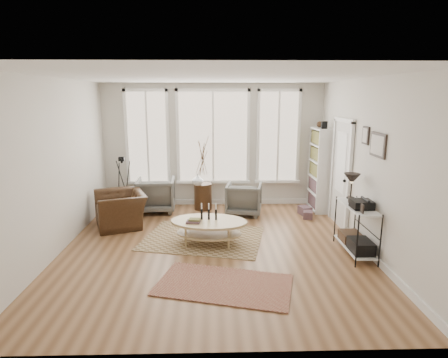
{
  "coord_description": "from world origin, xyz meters",
  "views": [
    {
      "loc": [
        0.02,
        -6.14,
        2.59
      ],
      "look_at": [
        0.2,
        0.6,
        1.1
      ],
      "focal_mm": 30.0,
      "sensor_mm": 36.0,
      "label": 1
    }
  ],
  "objects_px": {
    "bookcase": "(319,169)",
    "accent_chair": "(121,209)",
    "coffee_table": "(208,226)",
    "low_shelf": "(356,224)",
    "side_table": "(203,175)",
    "armchair_right": "(244,199)",
    "armchair_left": "(156,195)"
  },
  "relations": [
    {
      "from": "bookcase",
      "to": "accent_chair",
      "type": "distance_m",
      "value": 4.48
    },
    {
      "from": "coffee_table",
      "to": "low_shelf",
      "type": "bearing_deg",
      "value": -11.32
    },
    {
      "from": "accent_chair",
      "to": "side_table",
      "type": "bearing_deg",
      "value": 102.42
    },
    {
      "from": "bookcase",
      "to": "accent_chair",
      "type": "height_order",
      "value": "bookcase"
    },
    {
      "from": "bookcase",
      "to": "armchair_right",
      "type": "distance_m",
      "value": 1.88
    },
    {
      "from": "bookcase",
      "to": "coffee_table",
      "type": "distance_m",
      "value": 3.3
    },
    {
      "from": "accent_chair",
      "to": "bookcase",
      "type": "bearing_deg",
      "value": 81.88
    },
    {
      "from": "accent_chair",
      "to": "armchair_right",
      "type": "bearing_deg",
      "value": 84.13
    },
    {
      "from": "coffee_table",
      "to": "armchair_left",
      "type": "distance_m",
      "value": 2.34
    },
    {
      "from": "low_shelf",
      "to": "armchair_right",
      "type": "distance_m",
      "value": 2.8
    },
    {
      "from": "armchair_left",
      "to": "side_table",
      "type": "relative_size",
      "value": 0.5
    },
    {
      "from": "low_shelf",
      "to": "accent_chair",
      "type": "xyz_separation_m",
      "value": [
        -4.27,
        1.51,
        -0.16
      ]
    },
    {
      "from": "coffee_table",
      "to": "bookcase",
      "type": "bearing_deg",
      "value": 38.74
    },
    {
      "from": "low_shelf",
      "to": "armchair_right",
      "type": "relative_size",
      "value": 1.67
    },
    {
      "from": "armchair_left",
      "to": "side_table",
      "type": "distance_m",
      "value": 1.16
    },
    {
      "from": "bookcase",
      "to": "low_shelf",
      "type": "height_order",
      "value": "bookcase"
    },
    {
      "from": "armchair_left",
      "to": "accent_chair",
      "type": "height_order",
      "value": "armchair_left"
    },
    {
      "from": "coffee_table",
      "to": "accent_chair",
      "type": "distance_m",
      "value": 2.07
    },
    {
      "from": "armchair_left",
      "to": "accent_chair",
      "type": "bearing_deg",
      "value": 55.54
    },
    {
      "from": "low_shelf",
      "to": "side_table",
      "type": "xyz_separation_m",
      "value": [
        -2.62,
        2.61,
        0.31
      ]
    },
    {
      "from": "side_table",
      "to": "bookcase",
      "type": "bearing_deg",
      "value": -1.9
    },
    {
      "from": "side_table",
      "to": "accent_chair",
      "type": "height_order",
      "value": "side_table"
    },
    {
      "from": "coffee_table",
      "to": "armchair_left",
      "type": "bearing_deg",
      "value": 121.62
    },
    {
      "from": "bookcase",
      "to": "armchair_left",
      "type": "relative_size",
      "value": 2.41
    },
    {
      "from": "armchair_right",
      "to": "side_table",
      "type": "distance_m",
      "value": 1.11
    },
    {
      "from": "coffee_table",
      "to": "armchair_right",
      "type": "relative_size",
      "value": 1.88
    },
    {
      "from": "side_table",
      "to": "accent_chair",
      "type": "bearing_deg",
      "value": -146.35
    },
    {
      "from": "armchair_right",
      "to": "armchair_left",
      "type": "bearing_deg",
      "value": 2.5
    },
    {
      "from": "side_table",
      "to": "armchair_right",
      "type": "bearing_deg",
      "value": -22.74
    },
    {
      "from": "low_shelf",
      "to": "accent_chair",
      "type": "height_order",
      "value": "low_shelf"
    },
    {
      "from": "bookcase",
      "to": "accent_chair",
      "type": "relative_size",
      "value": 1.93
    },
    {
      "from": "armchair_right",
      "to": "side_table",
      "type": "xyz_separation_m",
      "value": [
        -0.93,
        0.39,
        0.47
      ]
    }
  ]
}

